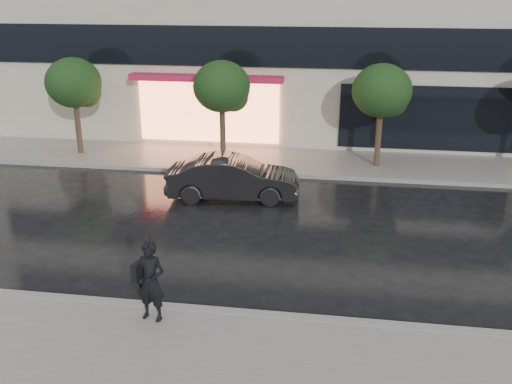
# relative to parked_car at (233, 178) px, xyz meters

# --- Properties ---
(ground) EXTENTS (120.00, 120.00, 0.00)m
(ground) POSITION_rel_parked_car_xyz_m (1.83, -6.00, -0.71)
(ground) COLOR black
(ground) RESTS_ON ground
(sidewalk_far) EXTENTS (60.00, 3.50, 0.12)m
(sidewalk_far) POSITION_rel_parked_car_xyz_m (1.83, 4.25, -0.65)
(sidewalk_far) COLOR slate
(sidewalk_far) RESTS_ON ground
(curb_near) EXTENTS (60.00, 0.25, 0.14)m
(curb_near) POSITION_rel_parked_car_xyz_m (1.83, -7.00, -0.64)
(curb_near) COLOR gray
(curb_near) RESTS_ON ground
(curb_far) EXTENTS (60.00, 0.25, 0.14)m
(curb_far) POSITION_rel_parked_car_xyz_m (1.83, 2.50, -0.64)
(curb_far) COLOR gray
(curb_far) RESTS_ON ground
(tree_far_west) EXTENTS (2.20, 2.20, 3.99)m
(tree_far_west) POSITION_rel_parked_car_xyz_m (-7.11, 4.03, 2.21)
(tree_far_west) COLOR #33261C
(tree_far_west) RESTS_ON ground
(tree_mid_west) EXTENTS (2.20, 2.20, 3.99)m
(tree_mid_west) POSITION_rel_parked_car_xyz_m (-1.11, 4.03, 2.21)
(tree_mid_west) COLOR #33261C
(tree_mid_west) RESTS_ON ground
(tree_mid_east) EXTENTS (2.20, 2.20, 3.99)m
(tree_mid_east) POSITION_rel_parked_car_xyz_m (4.89, 4.03, 2.21)
(tree_mid_east) COLOR #33261C
(tree_mid_east) RESTS_ON ground
(parked_car) EXTENTS (4.44, 1.91, 1.42)m
(parked_car) POSITION_rel_parked_car_xyz_m (0.00, 0.00, 0.00)
(parked_car) COLOR black
(parked_car) RESTS_ON ground
(pedestrian_with_umbrella) EXTENTS (1.09, 1.11, 2.44)m
(pedestrian_with_umbrella) POSITION_rel_parked_car_xyz_m (-0.25, -7.51, 0.99)
(pedestrian_with_umbrella) COLOR black
(pedestrian_with_umbrella) RESTS_ON sidewalk_near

